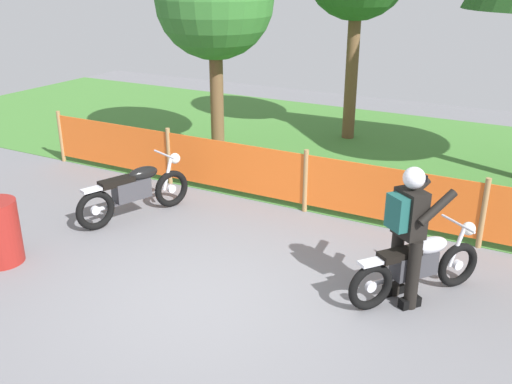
# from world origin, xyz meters

# --- Properties ---
(ground) EXTENTS (24.00, 24.00, 0.02)m
(ground) POSITION_xyz_m (0.00, 0.00, -0.01)
(ground) COLOR slate
(grass_verge) EXTENTS (24.00, 7.33, 0.01)m
(grass_verge) POSITION_xyz_m (0.00, 6.60, 0.01)
(grass_verge) COLOR #427A33
(grass_verge) RESTS_ON ground
(barrier_fence) EXTENTS (10.93, 0.08, 1.05)m
(barrier_fence) POSITION_xyz_m (-0.00, 2.94, 0.54)
(barrier_fence) COLOR #997547
(barrier_fence) RESTS_ON ground
(tree_leftmost) EXTENTS (2.37, 2.37, 4.34)m
(tree_leftmost) POSITION_xyz_m (-2.97, 5.02, 3.12)
(tree_leftmost) COLOR brown
(tree_leftmost) RESTS_ON ground
(motorcycle_lead) EXTENTS (0.87, 1.91, 0.94)m
(motorcycle_lead) POSITION_xyz_m (-2.26, 1.44, 0.46)
(motorcycle_lead) COLOR black
(motorcycle_lead) RESTS_ON ground
(motorcycle_trailing) EXTENTS (1.22, 1.55, 0.89)m
(motorcycle_trailing) POSITION_xyz_m (2.24, 1.19, 0.43)
(motorcycle_trailing) COLOR black
(motorcycle_trailing) RESTS_ON ground
(rider_trailing) EXTENTS (0.73, 0.78, 1.69)m
(rider_trailing) POSITION_xyz_m (2.11, 1.03, 0.95)
(rider_trailing) COLOR black
(rider_trailing) RESTS_ON ground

